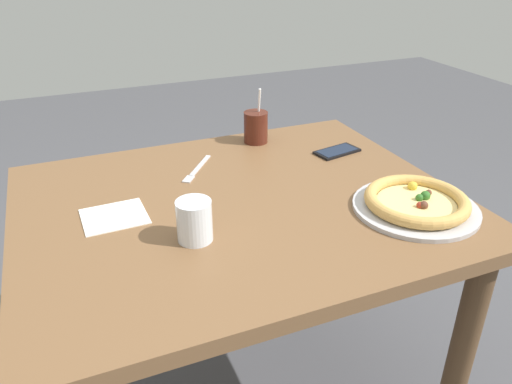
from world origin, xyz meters
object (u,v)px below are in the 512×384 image
object	(u,v)px
drink_cup_colored	(256,127)
cell_phone	(337,151)
pizza_near	(416,203)
water_cup_clear	(194,220)
fork	(197,170)

from	to	relation	value
drink_cup_colored	cell_phone	distance (m)	0.29
cell_phone	pizza_near	bearing A→B (deg)	-91.44
cell_phone	water_cup_clear	bearing A→B (deg)	-150.74
pizza_near	fork	distance (m)	0.65
drink_cup_colored	water_cup_clear	xyz separation A→B (m)	(-0.37, -0.52, -0.00)
fork	cell_phone	xyz separation A→B (m)	(0.47, -0.04, 0.00)
fork	cell_phone	size ratio (longest dim) A/B	1.07
pizza_near	cell_phone	distance (m)	0.41
pizza_near	water_cup_clear	xyz separation A→B (m)	(-0.57, 0.09, 0.03)
pizza_near	water_cup_clear	world-z (taller)	water_cup_clear
pizza_near	drink_cup_colored	size ratio (longest dim) A/B	1.72
fork	water_cup_clear	bearing A→B (deg)	-106.95
pizza_near	water_cup_clear	size ratio (longest dim) A/B	3.21
drink_cup_colored	cell_phone	bearing A→B (deg)	-42.39
pizza_near	cell_phone	world-z (taller)	pizza_near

